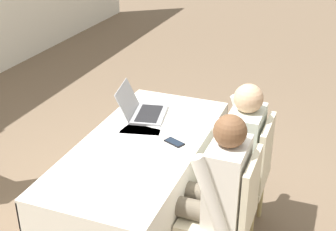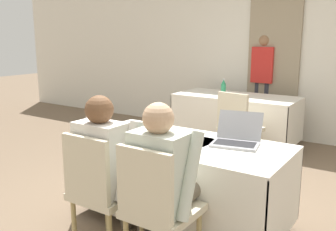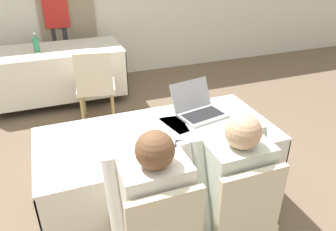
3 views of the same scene
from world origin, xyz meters
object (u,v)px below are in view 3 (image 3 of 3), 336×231
at_px(chair_near_right, 235,213).
at_px(person_white_shirt, 229,182).
at_px(person_red_shirt, 57,22).
at_px(laptop, 199,109).
at_px(person_checkered_shirt, 152,202).
at_px(water_bottle, 36,43).
at_px(cell_phone, 180,146).
at_px(chair_far_spare, 95,84).

relative_size(chair_near_right, person_white_shirt, 0.78).
bearing_deg(person_red_shirt, laptop, -72.92).
bearing_deg(laptop, person_checkered_shirt, -141.81).
relative_size(water_bottle, person_white_shirt, 0.20).
xyz_separation_m(laptop, person_red_shirt, (-0.87, 3.01, 0.14)).
bearing_deg(cell_phone, chair_far_spare, 122.97).
distance_m(person_checkered_shirt, person_white_shirt, 0.50).
bearing_deg(chair_near_right, person_white_shirt, -90.00).
bearing_deg(cell_phone, person_red_shirt, 123.17).
height_order(water_bottle, person_white_shirt, person_white_shirt).
bearing_deg(person_red_shirt, person_white_shirt, -78.40).
xyz_separation_m(chair_near_right, chair_far_spare, (-0.46, 2.35, 0.00)).
relative_size(water_bottle, chair_far_spare, 0.26).
bearing_deg(chair_far_spare, laptop, 122.18).
height_order(laptop, person_red_shirt, person_red_shirt).
bearing_deg(person_checkered_shirt, chair_far_spare, -91.03).
height_order(cell_phone, chair_near_right, chair_near_right).
bearing_deg(cell_phone, person_checkered_shirt, -106.51).
bearing_deg(chair_far_spare, chair_near_right, 110.47).
bearing_deg(person_white_shirt, person_red_shirt, -79.36).
height_order(laptop, person_white_shirt, person_white_shirt).
height_order(water_bottle, person_red_shirt, person_red_shirt).
relative_size(laptop, water_bottle, 1.79).
bearing_deg(laptop, chair_near_right, -111.78).
bearing_deg(chair_far_spare, person_checkered_shirt, 98.43).
bearing_deg(cell_phone, person_white_shirt, -42.69).
bearing_deg(water_bottle, person_white_shirt, -71.19).
height_order(chair_far_spare, person_red_shirt, person_red_shirt).
xyz_separation_m(person_checkered_shirt, person_white_shirt, (0.50, 0.00, 0.00)).
relative_size(chair_far_spare, person_white_shirt, 0.78).
bearing_deg(water_bottle, chair_far_spare, -53.92).
bearing_deg(water_bottle, cell_phone, -71.86).
height_order(water_bottle, person_checkered_shirt, person_checkered_shirt).
bearing_deg(water_bottle, person_checkered_shirt, -79.97).
bearing_deg(laptop, cell_phone, -141.54).
distance_m(laptop, person_red_shirt, 3.13).
bearing_deg(laptop, chair_far_spare, 101.22).
relative_size(cell_phone, person_red_shirt, 0.10).
relative_size(water_bottle, person_red_shirt, 0.15).
distance_m(chair_far_spare, person_white_shirt, 2.29).
distance_m(cell_phone, chair_near_right, 0.56).
bearing_deg(person_white_shirt, chair_far_spare, -78.49).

